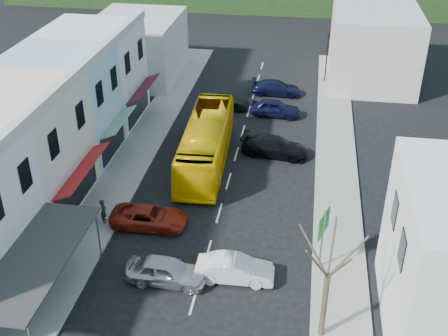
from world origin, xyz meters
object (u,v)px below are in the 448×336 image
car_red (149,217)px  street_tree (328,277)px  traffic_signal (327,57)px  direction_sign (322,241)px  bus (206,144)px  pedestrian_left (103,210)px  car_white (235,269)px  car_silver (167,272)px

car_red → street_tree: bearing=-125.9°
traffic_signal → direction_sign: bearing=71.3°
bus → traffic_signal: (8.61, 17.91, 1.02)m
direction_sign → pedestrian_left: bearing=-170.8°
bus → pedestrian_left: bus is taller
car_red → direction_sign: size_ratio=1.21×
car_white → car_red: 7.15m
bus → car_silver: bus is taller
car_red → traffic_signal: (10.63, 26.31, 1.87)m
pedestrian_left → car_silver: bearing=-144.9°
car_white → street_tree: street_tree is taller
car_silver → pedestrian_left: 6.91m
bus → direction_sign: direction_sign is taller
car_silver → car_red: 5.33m
bus → car_red: bearing=-106.1°
bus → car_silver: 13.23m
bus → traffic_signal: traffic_signal is taller
street_tree → traffic_signal: size_ratio=1.43×
street_tree → direction_sign: bearing=91.4°
pedestrian_left → street_tree: (13.37, -7.23, 2.69)m
car_white → traffic_signal: bearing=-10.6°
car_white → street_tree: 6.48m
pedestrian_left → car_white: bearing=-126.7°
pedestrian_left → direction_sign: size_ratio=0.45×
pedestrian_left → street_tree: bearing=-131.3°
street_tree → bus: bearing=118.3°
bus → car_red: 8.68m
pedestrian_left → bus: bearing=-42.3°
pedestrian_left → traffic_signal: 29.76m
car_white → direction_sign: direction_sign is taller
bus → car_silver: (0.30, -13.20, -0.85)m
car_white → street_tree: (4.65, -3.39, 2.99)m
bus → direction_sign: size_ratio=3.06×
car_silver → car_red: (-2.32, 4.80, 0.00)m
traffic_signal → car_silver: bearing=56.8°
car_silver → direction_sign: direction_sign is taller
street_tree → car_red: bearing=144.9°
bus → car_white: (3.89, -12.43, -0.85)m
car_silver → street_tree: (8.23, -2.62, 2.99)m
direction_sign → car_red: bearing=-174.3°
bus → street_tree: bearing=-64.3°
direction_sign → street_tree: (0.12, -5.04, 1.79)m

